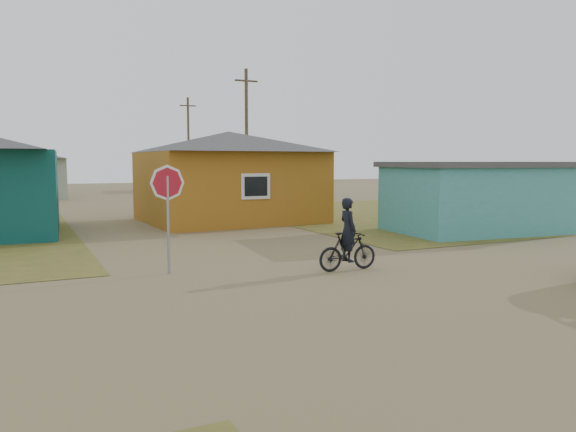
% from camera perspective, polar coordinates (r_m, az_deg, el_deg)
% --- Properties ---
extents(ground, '(120.00, 120.00, 0.00)m').
position_cam_1_polar(ground, '(11.19, 6.54, -8.02)').
color(ground, olive).
extents(grass_ne, '(20.00, 18.00, 0.00)m').
position_cam_1_polar(grass_ne, '(29.87, 15.97, 0.36)').
color(grass_ne, brown).
rests_on(grass_ne, ground).
extents(house_yellow, '(7.72, 6.76, 3.90)m').
position_cam_1_polar(house_yellow, '(24.64, -6.01, 4.13)').
color(house_yellow, '#9F6318').
rests_on(house_yellow, ground).
extents(shed_turquoise, '(6.71, 4.93, 2.60)m').
position_cam_1_polar(shed_turquoise, '(21.97, 18.56, 1.89)').
color(shed_turquoise, teal).
rests_on(shed_turquoise, ground).
extents(house_pale_west, '(7.04, 6.15, 3.60)m').
position_cam_1_polar(house_pale_west, '(43.19, -26.06, 4.03)').
color(house_pale_west, '#929F88').
rests_on(house_pale_west, ground).
extents(house_beige_east, '(6.95, 6.05, 3.60)m').
position_cam_1_polar(house_beige_east, '(51.67, -7.95, 4.71)').
color(house_beige_east, tan).
rests_on(house_beige_east, ground).
extents(utility_pole_near, '(1.40, 0.20, 8.00)m').
position_cam_1_polar(utility_pole_near, '(33.56, -4.23, 8.18)').
color(utility_pole_near, brown).
rests_on(utility_pole_near, ground).
extents(utility_pole_far, '(1.40, 0.20, 8.00)m').
position_cam_1_polar(utility_pole_far, '(49.05, -10.07, 7.30)').
color(utility_pole_far, brown).
rests_on(utility_pole_far, ground).
extents(stop_sign, '(0.81, 0.26, 2.54)m').
position_cam_1_polar(stop_sign, '(13.26, -12.14, 2.18)').
color(stop_sign, gray).
rests_on(stop_sign, ground).
extents(cyclist, '(1.56, 0.57, 1.76)m').
position_cam_1_polar(cyclist, '(13.55, 6.10, -2.86)').
color(cyclist, black).
rests_on(cyclist, ground).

